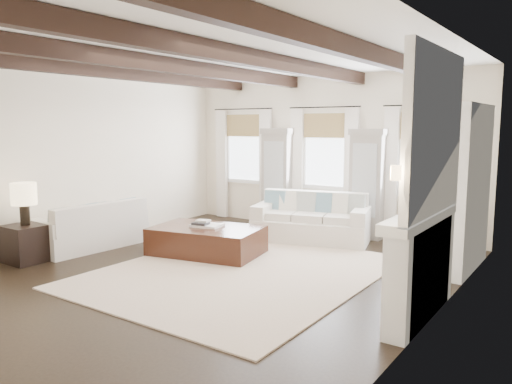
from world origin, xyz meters
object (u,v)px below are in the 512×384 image
Objects in this scene: ottoman at (207,241)px; side_table_back at (279,210)px; side_table_front at (27,243)px; sofa_back at (312,221)px; sofa_left at (93,229)px.

side_table_back is at bearing 87.16° from ottoman.
side_table_front and side_table_back have the same top height.
sofa_back is 1.17× the size of sofa_left.
side_table_back is at bearing 68.20° from sofa_left.
sofa_back reaches higher than side_table_back.
side_table_back is at bearing 71.91° from side_table_front.
sofa_left is 4.11m from side_table_back.
ottoman is 2.89m from side_table_front.
sofa_left reaches higher than ottoman.
sofa_left is at bearing -111.80° from side_table_back.
sofa_back reaches higher than sofa_left.
sofa_left is 1.20m from side_table_front.
sofa_back is at bearing 52.22° from ottoman.
sofa_back is at bearing -36.98° from side_table_back.
ottoman is at bearing 22.17° from sofa_left.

